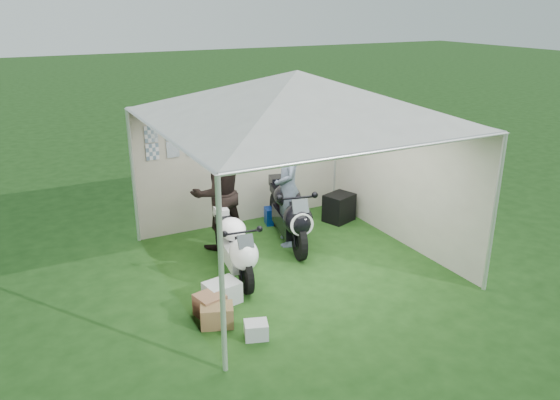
# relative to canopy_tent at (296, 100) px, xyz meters

# --- Properties ---
(ground) EXTENTS (80.00, 80.00, 0.00)m
(ground) POSITION_rel_canopy_tent_xyz_m (0.00, -0.03, -2.58)
(ground) COLOR #193D12
(ground) RESTS_ON ground
(canopy_tent) EXTENTS (5.66, 5.66, 3.00)m
(canopy_tent) POSITION_rel_canopy_tent_xyz_m (0.00, 0.00, 0.00)
(canopy_tent) COLOR silver
(canopy_tent) RESTS_ON ground
(motorcycle_white) EXTENTS (0.54, 1.82, 0.89)m
(motorcycle_white) POSITION_rel_canopy_tent_xyz_m (-1.01, -0.01, -2.08)
(motorcycle_white) COLOR black
(motorcycle_white) RESTS_ON ground
(motorcycle_black) EXTENTS (0.77, 2.05, 1.02)m
(motorcycle_black) POSITION_rel_canopy_tent_xyz_m (0.26, 0.65, -2.00)
(motorcycle_black) COLOR black
(motorcycle_black) RESTS_ON ground
(paddock_stand) EXTENTS (0.46, 0.35, 0.31)m
(paddock_stand) POSITION_rel_canopy_tent_xyz_m (0.47, 1.57, -2.42)
(paddock_stand) COLOR #0E39BE
(paddock_stand) RESTS_ON ground
(person_dark_jacket) EXTENTS (1.01, 0.84, 1.91)m
(person_dark_jacket) POSITION_rel_canopy_tent_xyz_m (-0.84, 1.11, -1.62)
(person_dark_jacket) COLOR black
(person_dark_jacket) RESTS_ON ground
(person_blue_jacket) EXTENTS (0.71, 0.84, 1.95)m
(person_blue_jacket) POSITION_rel_canopy_tent_xyz_m (0.26, 0.70, -1.60)
(person_blue_jacket) COLOR slate
(person_blue_jacket) RESTS_ON ground
(equipment_box) EXTENTS (0.63, 0.57, 0.52)m
(equipment_box) POSITION_rel_canopy_tent_xyz_m (1.59, 1.15, -2.31)
(equipment_box) COLOR black
(equipment_box) RESTS_ON ground
(crate_0) EXTENTS (0.51, 0.43, 0.30)m
(crate_0) POSITION_rel_canopy_tent_xyz_m (-1.48, -0.64, -2.42)
(crate_0) COLOR silver
(crate_0) RESTS_ON ground
(crate_1) EXTENTS (0.41, 0.41, 0.30)m
(crate_1) POSITION_rel_canopy_tent_xyz_m (-1.75, -0.88, -2.42)
(crate_1) COLOR brown
(crate_1) RESTS_ON ground
(crate_2) EXTENTS (0.35, 0.32, 0.21)m
(crate_2) POSITION_rel_canopy_tent_xyz_m (-1.42, -1.62, -2.47)
(crate_2) COLOR #B4B9BE
(crate_2) RESTS_ON ground
(crate_3) EXTENTS (0.49, 0.42, 0.28)m
(crate_3) POSITION_rel_canopy_tent_xyz_m (-1.75, -1.14, -2.44)
(crate_3) COLOR brown
(crate_3) RESTS_ON ground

